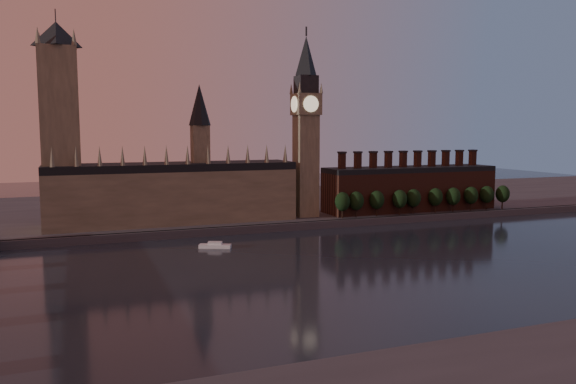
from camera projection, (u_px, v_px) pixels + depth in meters
name	position (u px, v px, depth m)	size (l,w,h in m)	color
ground	(390.00, 267.00, 219.57)	(900.00, 900.00, 0.00)	black
north_bank	(254.00, 206.00, 384.75)	(900.00, 182.00, 4.00)	#4A4A50
palace_of_westminster	(174.00, 190.00, 301.18)	(130.00, 30.30, 74.00)	gray
victoria_tower	(60.00, 119.00, 277.51)	(24.00, 24.00, 108.00)	gray
big_ben	(306.00, 124.00, 319.09)	(15.00, 15.00, 107.00)	gray
chimney_block	(410.00, 188.00, 348.11)	(110.00, 25.00, 37.00)	#532B20
embankment_tree_0	(342.00, 202.00, 315.66)	(8.60, 8.60, 14.88)	black
embankment_tree_1	(356.00, 201.00, 318.93)	(8.60, 8.60, 14.88)	black
embankment_tree_2	(377.00, 200.00, 323.40)	(8.60, 8.60, 14.88)	black
embankment_tree_3	(400.00, 199.00, 327.38)	(8.60, 8.60, 14.88)	black
embankment_tree_4	(414.00, 198.00, 331.89)	(8.60, 8.60, 14.88)	black
embankment_tree_5	(435.00, 197.00, 337.62)	(8.60, 8.60, 14.88)	black
embankment_tree_6	(453.00, 196.00, 340.73)	(8.60, 8.60, 14.88)	black
embankment_tree_7	(471.00, 195.00, 346.01)	(8.60, 8.60, 14.88)	black
embankment_tree_8	(487.00, 194.00, 350.70)	(8.60, 8.60, 14.88)	black
embankment_tree_9	(503.00, 194.00, 354.02)	(8.60, 8.60, 14.88)	black
river_boat	(215.00, 246.00, 255.53)	(14.94, 9.58, 2.90)	silver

